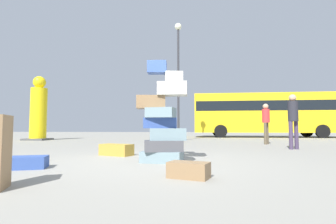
{
  "coord_description": "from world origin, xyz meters",
  "views": [
    {
      "loc": [
        0.79,
        -5.04,
        0.65
      ],
      "look_at": [
        0.24,
        1.09,
        1.05
      ],
      "focal_mm": 27.19,
      "sensor_mm": 36.0,
      "label": 1
    }
  ],
  "objects_px": {
    "suitcase_tower": "(163,122)",
    "person_tourist_with_camera": "(266,120)",
    "suitcase_tan_white_trunk": "(116,150)",
    "suitcase_navy_foreground_far": "(22,163)",
    "person_bearded_onlooker": "(293,116)",
    "lamp_post": "(178,64)",
    "suitcase_brown_foreground_near": "(189,170)",
    "parked_bus": "(265,112)",
    "yellow_dummy_statue": "(39,112)",
    "suitcase_cream_behind_tower": "(165,149)"
  },
  "relations": [
    {
      "from": "suitcase_tan_white_trunk",
      "to": "parked_bus",
      "type": "bearing_deg",
      "value": 83.51
    },
    {
      "from": "suitcase_brown_foreground_near",
      "to": "parked_bus",
      "type": "bearing_deg",
      "value": 90.28
    },
    {
      "from": "suitcase_tan_white_trunk",
      "to": "suitcase_navy_foreground_far",
      "type": "distance_m",
      "value": 2.29
    },
    {
      "from": "suitcase_tan_white_trunk",
      "to": "person_bearded_onlooker",
      "type": "bearing_deg",
      "value": 46.42
    },
    {
      "from": "suitcase_tan_white_trunk",
      "to": "suitcase_brown_foreground_near",
      "type": "height_order",
      "value": "suitcase_tan_white_trunk"
    },
    {
      "from": "person_bearded_onlooker",
      "to": "lamp_post",
      "type": "height_order",
      "value": "lamp_post"
    },
    {
      "from": "lamp_post",
      "to": "suitcase_brown_foreground_near",
      "type": "bearing_deg",
      "value": -86.4
    },
    {
      "from": "suitcase_cream_behind_tower",
      "to": "yellow_dummy_statue",
      "type": "bearing_deg",
      "value": 137.98
    },
    {
      "from": "suitcase_cream_behind_tower",
      "to": "lamp_post",
      "type": "height_order",
      "value": "lamp_post"
    },
    {
      "from": "parked_bus",
      "to": "lamp_post",
      "type": "height_order",
      "value": "lamp_post"
    },
    {
      "from": "suitcase_navy_foreground_far",
      "to": "suitcase_cream_behind_tower",
      "type": "relative_size",
      "value": 0.97
    },
    {
      "from": "person_bearded_onlooker",
      "to": "suitcase_brown_foreground_near",
      "type": "bearing_deg",
      "value": 31.37
    },
    {
      "from": "suitcase_tower",
      "to": "lamp_post",
      "type": "xyz_separation_m",
      "value": [
        -0.11,
        8.39,
        3.32
      ]
    },
    {
      "from": "suitcase_tower",
      "to": "suitcase_cream_behind_tower",
      "type": "relative_size",
      "value": 2.64
    },
    {
      "from": "suitcase_tower",
      "to": "suitcase_tan_white_trunk",
      "type": "bearing_deg",
      "value": 139.34
    },
    {
      "from": "suitcase_brown_foreground_near",
      "to": "parked_bus",
      "type": "relative_size",
      "value": 0.05
    },
    {
      "from": "suitcase_navy_foreground_far",
      "to": "yellow_dummy_statue",
      "type": "height_order",
      "value": "yellow_dummy_statue"
    },
    {
      "from": "person_tourist_with_camera",
      "to": "yellow_dummy_statue",
      "type": "xyz_separation_m",
      "value": [
        -11.5,
        2.6,
        0.57
      ]
    },
    {
      "from": "suitcase_cream_behind_tower",
      "to": "person_bearded_onlooker",
      "type": "bearing_deg",
      "value": 18.22
    },
    {
      "from": "suitcase_tan_white_trunk",
      "to": "yellow_dummy_statue",
      "type": "height_order",
      "value": "yellow_dummy_statue"
    },
    {
      "from": "suitcase_navy_foreground_far",
      "to": "suitcase_brown_foreground_near",
      "type": "distance_m",
      "value": 2.75
    },
    {
      "from": "person_bearded_onlooker",
      "to": "parked_bus",
      "type": "relative_size",
      "value": 0.16
    },
    {
      "from": "suitcase_tower",
      "to": "person_bearded_onlooker",
      "type": "bearing_deg",
      "value": 41.62
    },
    {
      "from": "suitcase_brown_foreground_near",
      "to": "lamp_post",
      "type": "distance_m",
      "value": 10.74
    },
    {
      "from": "suitcase_tan_white_trunk",
      "to": "suitcase_navy_foreground_far",
      "type": "relative_size",
      "value": 1.05
    },
    {
      "from": "suitcase_brown_foreground_near",
      "to": "suitcase_navy_foreground_far",
      "type": "bearing_deg",
      "value": -171.98
    },
    {
      "from": "suitcase_navy_foreground_far",
      "to": "lamp_post",
      "type": "bearing_deg",
      "value": 58.66
    },
    {
      "from": "lamp_post",
      "to": "suitcase_navy_foreground_far",
      "type": "bearing_deg",
      "value": -102.4
    },
    {
      "from": "suitcase_brown_foreground_near",
      "to": "person_tourist_with_camera",
      "type": "distance_m",
      "value": 8.05
    },
    {
      "from": "person_tourist_with_camera",
      "to": "suitcase_tower",
      "type": "bearing_deg",
      "value": 1.49
    },
    {
      "from": "person_bearded_onlooker",
      "to": "parked_bus",
      "type": "height_order",
      "value": "parked_bus"
    },
    {
      "from": "suitcase_cream_behind_tower",
      "to": "lamp_post",
      "type": "relative_size",
      "value": 0.12
    },
    {
      "from": "suitcase_tan_white_trunk",
      "to": "yellow_dummy_statue",
      "type": "distance_m",
      "value": 10.01
    },
    {
      "from": "suitcase_brown_foreground_near",
      "to": "person_bearded_onlooker",
      "type": "height_order",
      "value": "person_bearded_onlooker"
    },
    {
      "from": "yellow_dummy_statue",
      "to": "parked_bus",
      "type": "relative_size",
      "value": 0.34
    },
    {
      "from": "suitcase_tan_white_trunk",
      "to": "parked_bus",
      "type": "xyz_separation_m",
      "value": [
        7.26,
        13.32,
        1.7
      ]
    },
    {
      "from": "suitcase_tower",
      "to": "suitcase_tan_white_trunk",
      "type": "xyz_separation_m",
      "value": [
        -1.24,
        1.07,
        -0.64
      ]
    },
    {
      "from": "parked_bus",
      "to": "lamp_post",
      "type": "distance_m",
      "value": 8.87
    },
    {
      "from": "suitcase_tower",
      "to": "yellow_dummy_statue",
      "type": "xyz_separation_m",
      "value": [
        -7.88,
        8.42,
        0.8
      ]
    },
    {
      "from": "suitcase_tower",
      "to": "person_tourist_with_camera",
      "type": "height_order",
      "value": "suitcase_tower"
    },
    {
      "from": "person_bearded_onlooker",
      "to": "lamp_post",
      "type": "bearing_deg",
      "value": -78.12
    },
    {
      "from": "suitcase_navy_foreground_far",
      "to": "person_bearded_onlooker",
      "type": "relative_size",
      "value": 0.44
    },
    {
      "from": "lamp_post",
      "to": "suitcase_tan_white_trunk",
      "type": "bearing_deg",
      "value": -98.75
    },
    {
      "from": "suitcase_navy_foreground_far",
      "to": "suitcase_cream_behind_tower",
      "type": "xyz_separation_m",
      "value": [
        2.03,
        2.91,
        0.01
      ]
    },
    {
      "from": "suitcase_tower",
      "to": "person_bearded_onlooker",
      "type": "xyz_separation_m",
      "value": [
        3.73,
        3.31,
        0.25
      ]
    },
    {
      "from": "suitcase_brown_foreground_near",
      "to": "yellow_dummy_statue",
      "type": "relative_size",
      "value": 0.15
    },
    {
      "from": "suitcase_navy_foreground_far",
      "to": "person_bearded_onlooker",
      "type": "distance_m",
      "value": 7.39
    },
    {
      "from": "suitcase_tan_white_trunk",
      "to": "suitcase_navy_foreground_far",
      "type": "xyz_separation_m",
      "value": [
        -0.94,
        -2.09,
        -0.04
      ]
    },
    {
      "from": "person_bearded_onlooker",
      "to": "suitcase_navy_foreground_far",
      "type": "bearing_deg",
      "value": 11.02
    },
    {
      "from": "person_tourist_with_camera",
      "to": "parked_bus",
      "type": "xyz_separation_m",
      "value": [
        2.4,
        8.57,
        0.83
      ]
    }
  ]
}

